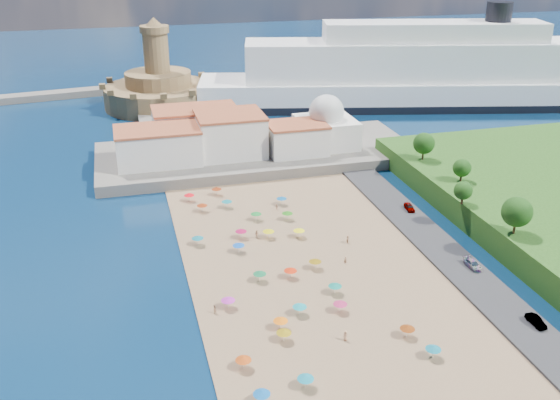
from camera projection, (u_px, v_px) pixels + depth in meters
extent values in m
plane|color=#071938|center=(294.00, 296.00, 112.74)|extent=(700.00, 700.00, 0.00)
cube|color=#59544C|center=(257.00, 154.00, 179.12)|extent=(90.00, 36.00, 3.00)
cube|color=#59544C|center=(168.00, 126.00, 205.02)|extent=(18.00, 70.00, 2.40)
cube|color=silver|center=(158.00, 147.00, 166.56)|extent=(22.00, 14.00, 9.00)
cube|color=silver|center=(230.00, 135.00, 172.65)|extent=(18.00, 16.00, 11.00)
cube|color=silver|center=(297.00, 139.00, 173.97)|extent=(16.00, 12.00, 8.00)
cube|color=silver|center=(196.00, 127.00, 181.58)|extent=(24.00, 14.00, 10.00)
cube|color=silver|center=(326.00, 132.00, 179.87)|extent=(16.00, 16.00, 8.00)
sphere|color=silver|center=(326.00, 112.00, 177.47)|extent=(10.00, 10.00, 10.00)
cylinder|color=silver|center=(327.00, 99.00, 175.94)|extent=(1.20, 1.20, 1.60)
cylinder|color=olive|center=(160.00, 96.00, 230.46)|extent=(40.00, 40.00, 8.00)
cylinder|color=olive|center=(158.00, 79.00, 227.85)|extent=(24.00, 24.00, 5.00)
cylinder|color=olive|center=(156.00, 53.00, 224.04)|extent=(9.00, 9.00, 14.00)
cylinder|color=olive|center=(154.00, 29.00, 220.76)|extent=(10.40, 10.40, 2.40)
cone|color=olive|center=(154.00, 21.00, 219.68)|extent=(6.00, 6.00, 3.00)
cube|color=black|center=(427.00, 102.00, 233.43)|extent=(171.75, 63.28, 2.75)
cube|color=white|center=(428.00, 92.00, 231.94)|extent=(170.68, 62.66, 10.17)
cube|color=white|center=(431.00, 60.00, 227.19)|extent=(136.65, 50.57, 13.56)
cube|color=white|center=(434.00, 31.00, 223.12)|extent=(80.61, 33.35, 6.78)
cylinder|color=black|center=(499.00, 12.00, 221.06)|extent=(9.04, 9.04, 6.78)
cylinder|color=gray|center=(284.00, 336.00, 99.69)|extent=(0.07, 0.07, 2.00)
cone|color=#977A0D|center=(284.00, 331.00, 99.33)|extent=(2.50, 2.50, 0.60)
cylinder|color=gray|center=(281.00, 324.00, 102.68)|extent=(0.07, 0.07, 2.00)
cone|color=orange|center=(281.00, 319.00, 102.32)|extent=(2.50, 2.50, 0.60)
cylinder|color=gray|center=(189.00, 198.00, 150.76)|extent=(0.07, 0.07, 2.00)
cone|color=red|center=(189.00, 194.00, 150.40)|extent=(2.50, 2.50, 0.60)
cylinder|color=gray|center=(243.00, 363.00, 93.41)|extent=(0.07, 0.07, 2.00)
cone|color=#BA430E|center=(243.00, 358.00, 93.05)|extent=(2.50, 2.50, 0.60)
cylinder|color=gray|center=(315.00, 264.00, 120.89)|extent=(0.07, 0.07, 2.00)
cone|color=#86650C|center=(315.00, 260.00, 120.53)|extent=(2.50, 2.50, 0.60)
cylinder|color=gray|center=(269.00, 234.00, 132.83)|extent=(0.07, 0.07, 2.00)
cone|color=yellow|center=(268.00, 230.00, 132.47)|extent=(2.50, 2.50, 0.60)
cylinder|color=gray|center=(282.00, 201.00, 148.91)|extent=(0.07, 0.07, 2.00)
cone|color=#0B5797|center=(282.00, 198.00, 148.55)|extent=(2.50, 2.50, 0.60)
cylinder|color=gray|center=(305.00, 382.00, 89.55)|extent=(0.07, 0.07, 2.00)
cone|color=#107B93|center=(306.00, 377.00, 89.19)|extent=(2.50, 2.50, 0.60)
cylinder|color=gray|center=(299.00, 233.00, 133.19)|extent=(0.07, 0.07, 2.00)
cone|color=#FFF10D|center=(299.00, 229.00, 132.83)|extent=(2.50, 2.50, 0.60)
cylinder|color=gray|center=(256.00, 216.00, 140.93)|extent=(0.07, 0.07, 2.00)
cone|color=#167B2B|center=(256.00, 213.00, 140.57)|extent=(2.50, 2.50, 0.60)
cylinder|color=gray|center=(287.00, 216.00, 141.26)|extent=(0.07, 0.07, 2.00)
cone|color=#247715|center=(287.00, 212.00, 140.90)|extent=(2.50, 2.50, 0.60)
cylinder|color=gray|center=(260.00, 277.00, 116.60)|extent=(0.07, 0.07, 2.00)
cone|color=#12693A|center=(260.00, 272.00, 116.24)|extent=(2.50, 2.50, 0.60)
cylinder|color=gray|center=(217.00, 192.00, 154.26)|extent=(0.07, 0.07, 2.00)
cone|color=maroon|center=(217.00, 188.00, 153.90)|extent=(2.50, 2.50, 0.60)
cylinder|color=gray|center=(198.00, 241.00, 129.94)|extent=(0.07, 0.07, 2.00)
cone|color=#0D697B|center=(198.00, 237.00, 129.58)|extent=(2.50, 2.50, 0.60)
cylinder|color=gray|center=(239.00, 248.00, 127.01)|extent=(0.07, 0.07, 2.00)
cone|color=blue|center=(239.00, 244.00, 126.65)|extent=(2.50, 2.50, 0.60)
cylinder|color=gray|center=(262.00, 397.00, 86.62)|extent=(0.07, 0.07, 2.00)
cone|color=#0C59A8|center=(262.00, 392.00, 86.26)|extent=(2.50, 2.50, 0.60)
cylinder|color=gray|center=(335.00, 289.00, 112.64)|extent=(0.07, 0.07, 2.00)
cone|color=#0D7B6A|center=(335.00, 285.00, 112.27)|extent=(2.50, 2.50, 0.60)
cylinder|color=gray|center=(202.00, 208.00, 145.21)|extent=(0.07, 0.07, 2.00)
cone|color=maroon|center=(202.00, 204.00, 144.85)|extent=(2.50, 2.50, 0.60)
cylinder|color=gray|center=(407.00, 332.00, 100.68)|extent=(0.07, 0.07, 2.00)
cone|color=#77300A|center=(408.00, 327.00, 100.32)|extent=(2.50, 2.50, 0.60)
cylinder|color=gray|center=(241.00, 234.00, 132.89)|extent=(0.07, 0.07, 2.00)
cone|color=#A40D42|center=(241.00, 230.00, 132.53)|extent=(2.50, 2.50, 0.60)
cylinder|color=gray|center=(433.00, 352.00, 95.82)|extent=(0.07, 0.07, 2.00)
cone|color=#0E6C84|center=(433.00, 348.00, 95.46)|extent=(2.50, 2.50, 0.60)
cylinder|color=gray|center=(290.00, 273.00, 117.69)|extent=(0.07, 0.07, 2.00)
cone|color=red|center=(290.00, 269.00, 117.33)|extent=(2.50, 2.50, 0.60)
cylinder|color=gray|center=(227.00, 204.00, 147.26)|extent=(0.07, 0.07, 2.00)
cone|color=#0D737F|center=(227.00, 201.00, 146.90)|extent=(2.50, 2.50, 0.60)
cylinder|color=gray|center=(228.00, 303.00, 108.33)|extent=(0.07, 0.07, 2.00)
cone|color=#B927AC|center=(228.00, 299.00, 107.97)|extent=(2.50, 2.50, 0.60)
cylinder|color=gray|center=(340.00, 307.00, 107.25)|extent=(0.07, 0.07, 2.00)
cone|color=#B12657|center=(340.00, 303.00, 106.89)|extent=(2.50, 2.50, 0.60)
cylinder|color=gray|center=(300.00, 310.00, 106.47)|extent=(0.07, 0.07, 2.00)
cone|color=teal|center=(300.00, 305.00, 106.11)|extent=(2.50, 2.50, 0.60)
imported|color=tan|center=(345.00, 336.00, 99.92)|extent=(0.99, 0.77, 1.80)
imported|color=tan|center=(214.00, 309.00, 106.95)|extent=(1.01, 0.92, 1.68)
imported|color=tan|center=(345.00, 260.00, 122.66)|extent=(0.73, 0.70, 1.69)
imported|color=tan|center=(277.00, 207.00, 146.19)|extent=(1.11, 1.22, 1.64)
imported|color=tan|center=(348.00, 239.00, 130.90)|extent=(1.25, 1.64, 1.73)
imported|color=tan|center=(257.00, 234.00, 132.98)|extent=(1.13, 1.12, 1.84)
imported|color=gray|center=(409.00, 207.00, 145.26)|extent=(2.21, 4.43, 1.45)
imported|color=gray|center=(473.00, 264.00, 120.66)|extent=(2.10, 4.83, 1.38)
imported|color=gray|center=(536.00, 321.00, 103.21)|extent=(1.54, 4.26, 1.40)
cylinder|color=#382314|center=(515.00, 226.00, 121.94)|extent=(0.50, 0.50, 3.32)
sphere|color=#14380F|center=(517.00, 212.00, 120.74)|extent=(5.98, 5.98, 5.98)
cylinder|color=#382314|center=(462.00, 199.00, 135.25)|extent=(0.50, 0.50, 2.24)
sphere|color=#14380F|center=(463.00, 191.00, 134.45)|extent=(4.03, 4.03, 4.03)
cylinder|color=#382314|center=(461.00, 176.00, 147.45)|extent=(0.50, 0.50, 2.38)
sphere|color=#14380F|center=(462.00, 168.00, 146.59)|extent=(4.29, 4.29, 4.29)
cylinder|color=#382314|center=(423.00, 154.00, 161.22)|extent=(0.50, 0.50, 3.09)
sphere|color=#14380F|center=(424.00, 143.00, 160.10)|extent=(5.56, 5.56, 5.56)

